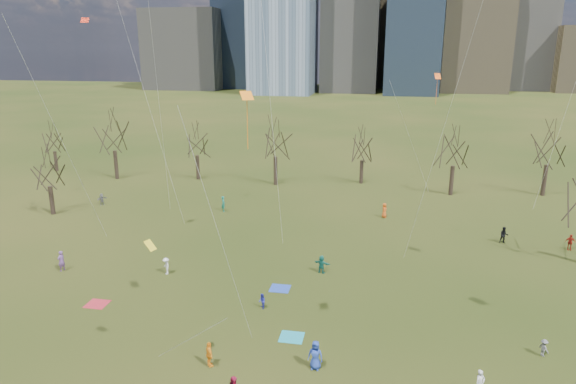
% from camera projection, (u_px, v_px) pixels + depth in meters
% --- Properties ---
extents(ground, '(500.00, 500.00, 0.00)m').
position_uv_depth(ground, '(255.00, 340.00, 34.35)').
color(ground, black).
rests_on(ground, ground).
extents(downtown_skyline, '(212.50, 78.00, 118.00)m').
position_uv_depth(downtown_skyline, '(365.00, 0.00, 223.56)').
color(downtown_skyline, slate).
rests_on(downtown_skyline, ground).
extents(bare_tree_row, '(113.04, 29.80, 9.50)m').
position_uv_depth(bare_tree_row, '(322.00, 148.00, 67.93)').
color(bare_tree_row, black).
rests_on(bare_tree_row, ground).
extents(blanket_teal, '(1.60, 1.50, 0.03)m').
position_uv_depth(blanket_teal, '(292.00, 337.00, 34.67)').
color(blanket_teal, teal).
rests_on(blanket_teal, ground).
extents(blanket_navy, '(1.60, 1.50, 0.03)m').
position_uv_depth(blanket_navy, '(280.00, 288.00, 41.69)').
color(blanket_navy, '#2443AA').
rests_on(blanket_navy, ground).
extents(blanket_crimson, '(1.60, 1.50, 0.03)m').
position_uv_depth(blanket_crimson, '(97.00, 304.00, 39.16)').
color(blanket_crimson, '#B0232F').
rests_on(blanket_crimson, ground).
extents(person_0, '(0.96, 0.67, 1.86)m').
position_uv_depth(person_0, '(315.00, 355.00, 31.05)').
color(person_0, '#243F9E').
rests_on(person_0, ground).
extents(person_1, '(0.71, 0.64, 1.62)m').
position_uv_depth(person_1, '(480.00, 383.00, 28.64)').
color(person_1, silver).
rests_on(person_1, ground).
extents(person_3, '(0.73, 0.86, 1.16)m').
position_uv_depth(person_3, '(544.00, 348.00, 32.45)').
color(person_3, slate).
rests_on(person_3, ground).
extents(person_4, '(0.91, 1.02, 1.66)m').
position_uv_depth(person_4, '(209.00, 354.00, 31.30)').
color(person_4, '#FF9D1C').
rests_on(person_4, ground).
extents(person_5, '(1.56, 0.92, 1.60)m').
position_uv_depth(person_5, '(322.00, 264.00, 44.43)').
color(person_5, '#176B5E').
rests_on(person_5, ground).
extents(person_7, '(0.63, 0.78, 1.85)m').
position_uv_depth(person_7, '(61.00, 261.00, 44.81)').
color(person_7, '#774A95').
rests_on(person_7, ground).
extents(person_8, '(0.66, 0.72, 1.19)m').
position_uv_depth(person_8, '(262.00, 301.00, 38.38)').
color(person_8, '#2A2EB8').
rests_on(person_8, ground).
extents(person_9, '(1.04, 1.10, 1.50)m').
position_uv_depth(person_9, '(166.00, 266.00, 44.19)').
color(person_9, silver).
rests_on(person_9, ground).
extents(person_10, '(0.94, 0.42, 1.58)m').
position_uv_depth(person_10, '(570.00, 242.00, 49.49)').
color(person_10, '#AB2518').
rests_on(person_10, ground).
extents(person_11, '(1.02, 1.41, 1.47)m').
position_uv_depth(person_11, '(102.00, 199.00, 63.73)').
color(person_11, slate).
rests_on(person_11, ground).
extents(person_12, '(0.56, 0.85, 1.72)m').
position_uv_depth(person_12, '(384.00, 210.00, 58.97)').
color(person_12, '#D75617').
rests_on(person_12, ground).
extents(person_13, '(0.70, 0.81, 1.87)m').
position_uv_depth(person_13, '(223.00, 204.00, 61.17)').
color(person_13, '#1A7763').
rests_on(person_13, ground).
extents(person_14, '(0.85, 0.68, 1.70)m').
position_uv_depth(person_14, '(504.00, 235.00, 51.17)').
color(person_14, black).
rests_on(person_14, ground).
extents(kites_airborne, '(46.29, 46.92, 27.96)m').
position_uv_depth(kites_airborne, '(366.00, 118.00, 42.24)').
color(kites_airborne, orange).
rests_on(kites_airborne, ground).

